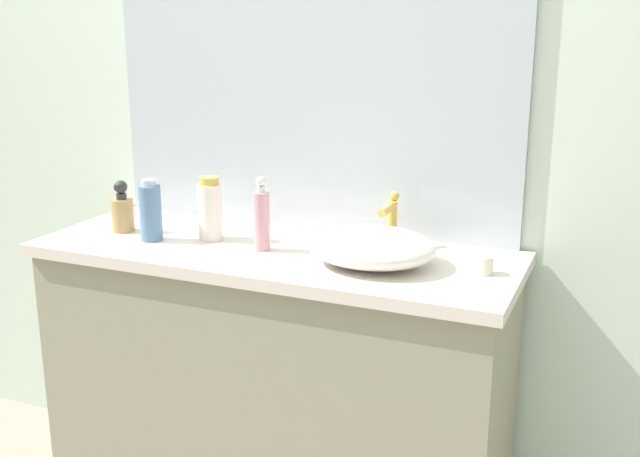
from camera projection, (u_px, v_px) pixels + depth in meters
bathroom_wall_rear at (289, 90)px, 2.38m from camera, size 6.00×0.06×2.60m
vanity_counter at (276, 389)px, 2.31m from camera, size 1.38×0.50×0.88m
wall_mirror_panel at (309, 76)px, 2.30m from camera, size 1.29×0.01×0.93m
sink_basin at (372, 247)px, 2.05m from camera, size 0.35×0.29×0.10m
faucet at (391, 216)px, 2.18m from camera, size 0.03×0.13×0.16m
soap_dispenser at (122, 211)px, 2.36m from camera, size 0.07×0.07×0.16m
lotion_bottle at (210, 210)px, 2.26m from camera, size 0.07×0.07×0.19m
perfume_bottle at (151, 212)px, 2.26m from camera, size 0.06×0.06×0.18m
spray_can at (261, 218)px, 2.16m from camera, size 0.05×0.05×0.21m
candle_jar at (484, 265)px, 1.98m from camera, size 0.05×0.05×0.05m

